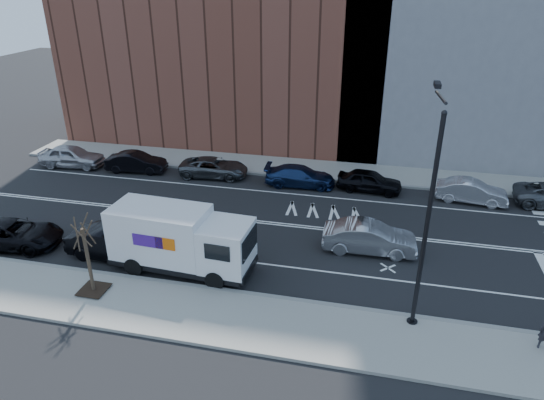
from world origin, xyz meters
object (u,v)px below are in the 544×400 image
at_px(far_parked_a, 72,156).
at_px(far_parked_b, 136,162).
at_px(fedex_van, 180,239).
at_px(driving_sedan, 369,238).

bearing_deg(far_parked_a, far_parked_b, -93.21).
relative_size(fedex_van, far_parked_a, 1.49).
distance_m(fedex_van, driving_sedan, 9.63).
height_order(fedex_van, far_parked_a, fedex_van).
relative_size(far_parked_b, driving_sedan, 0.90).
bearing_deg(driving_sedan, fedex_van, 111.22).
height_order(fedex_van, far_parked_b, fedex_van).
xyz_separation_m(fedex_van, far_parked_a, (-13.35, 11.16, -0.86)).
bearing_deg(far_parked_a, fedex_van, -134.65).
xyz_separation_m(far_parked_b, driving_sedan, (17.02, -7.56, 0.08)).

